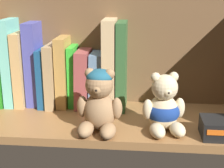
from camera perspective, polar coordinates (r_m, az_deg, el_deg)
The scene contains 17 objects.
shelf_board at distance 86.69cm, azimuth 0.08°, elevation -6.50°, with size 68.30×26.17×2.00cm, color olive.
shelf_back_panel at distance 95.13cm, azimuth 0.85°, elevation 5.23°, with size 70.70×1.20×32.32cm, color brown.
book_0 at distance 100.66cm, azimuth -17.68°, elevation 1.25°, with size 1.78×13.10×15.27cm, color #1F7E1D.
book_1 at distance 98.65cm, azimuth -16.56°, elevation 3.71°, with size 2.66×12.48×24.18cm, color #6BC4B9.
book_2 at distance 97.99cm, azimuth -14.87°, elevation 2.70°, with size 2.68×12.70×20.65cm, color tan.
book_3 at distance 96.60cm, azimuth -13.09°, elevation 3.44°, with size 3.33×10.03×23.30cm, color #464AA1.
book_4 at distance 96.57cm, azimuth -11.29°, elevation 1.41°, with size 1.97×12.87×16.33cm, color navy.
book_5 at distance 95.73cm, azimuth -9.86°, elevation 1.73°, with size 2.49×14.05×17.53cm, color tan.
book_6 at distance 94.76cm, azimuth -8.16°, elevation 2.25°, with size 2.84×11.98×19.46cm, color #B38642.
book_7 at distance 94.51cm, azimuth -6.58°, elevation 1.49°, with size 1.81×9.52×16.96cm, color green.
book_8 at distance 94.10cm, azimuth -4.82°, elevation 1.15°, with size 3.45×12.57×15.94cm, color #994646.
book_9 at distance 93.61cm, azimuth -2.56°, elevation 0.90°, with size 3.44×10.50×15.26cm, color slate.
book_10 at distance 92.01cm, azimuth -0.31°, elevation 3.58°, with size 3.39×13.20×24.44cm, color tan.
book_11 at distance 91.82cm, azimuth 1.73°, elevation 3.36°, with size 2.55×13.61×23.86cm, color #2F5A2E.
teddy_bear_larger at distance 77.05cm, azimuth -2.21°, elevation -3.12°, with size 10.94×11.15×14.94cm.
teddy_bear_smaller at distance 78.66cm, azimuth 8.88°, elevation -4.11°, with size 10.62×11.26×14.05cm.
small_product_box at distance 79.48cm, azimuth 17.94°, elevation -7.20°, with size 8.16×7.49×4.23cm.
Camera 1 is at (7.33, -79.16, 35.58)cm, focal length 53.32 mm.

